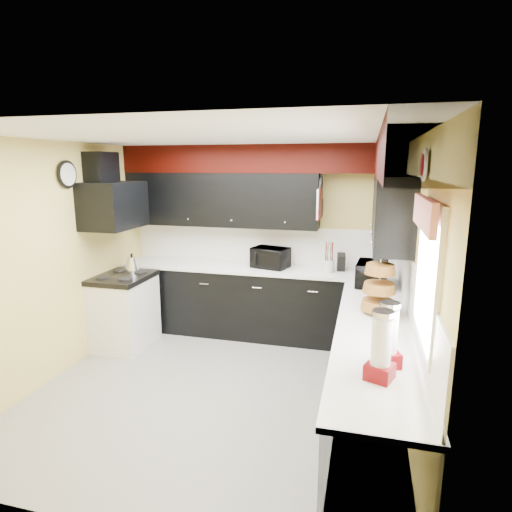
{
  "coord_description": "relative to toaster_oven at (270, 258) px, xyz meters",
  "views": [
    {
      "loc": [
        1.37,
        -3.77,
        2.25
      ],
      "look_at": [
        0.17,
        0.87,
        1.23
      ],
      "focal_mm": 30.0,
      "sensor_mm": 36.0,
      "label": 1
    }
  ],
  "objects": [
    {
      "name": "upper_right",
      "position": [
        1.43,
        -0.63,
        0.73
      ],
      "size": [
        0.35,
        1.8,
        0.7
      ],
      "primitive_type": "cube",
      "color": "black",
      "rests_on": "wall_right"
    },
    {
      "name": "pan_top",
      "position": [
        0.63,
        0.02,
        0.93
      ],
      "size": [
        0.03,
        0.22,
        0.4
      ],
      "primitive_type": null,
      "color": "black",
      "rests_on": "upper_back"
    },
    {
      "name": "upper_back",
      "position": [
        -0.69,
        0.1,
        0.73
      ],
      "size": [
        2.6,
        0.35,
        0.7
      ],
      "primitive_type": "cube",
      "color": "black",
      "rests_on": "wall_back"
    },
    {
      "name": "dispenser_a",
      "position": [
        1.36,
        -2.53,
        0.08
      ],
      "size": [
        0.2,
        0.2,
        0.42
      ],
      "primitive_type": null,
      "rotation": [
        0.0,
        0.0,
        0.36
      ],
      "color": "#5D1104",
      "rests_on": "counter_right"
    },
    {
      "name": "knife_block",
      "position": [
        0.91,
        0.04,
        -0.02
      ],
      "size": [
        0.11,
        0.15,
        0.22
      ],
      "primitive_type": "cube",
      "rotation": [
        0.0,
        0.0,
        0.11
      ],
      "color": "black",
      "rests_on": "counter_back"
    },
    {
      "name": "counter_right",
      "position": [
        1.31,
        -1.83,
        -0.15
      ],
      "size": [
        0.64,
        3.02,
        0.04
      ],
      "primitive_type": "cube",
      "color": "white",
      "rests_on": "cab_right"
    },
    {
      "name": "soffit_back",
      "position": [
        -0.19,
        0.09,
        1.25
      ],
      "size": [
        3.6,
        0.36,
        0.35
      ],
      "primitive_type": "cube",
      "color": "black",
      "rests_on": "wall_back"
    },
    {
      "name": "ground",
      "position": [
        -0.19,
        -1.53,
        -1.07
      ],
      "size": [
        3.6,
        3.6,
        0.0
      ],
      "primitive_type": "plane",
      "color": "gray",
      "rests_on": "ground"
    },
    {
      "name": "toaster_oven",
      "position": [
        0.0,
        0.0,
        0.0
      ],
      "size": [
        0.53,
        0.48,
        0.26
      ],
      "primitive_type": "imported",
      "rotation": [
        0.0,
        0.0,
        -0.27
      ],
      "color": "black",
      "rests_on": "counter_back"
    },
    {
      "name": "cut_board",
      "position": [
        0.64,
        -0.23,
        0.73
      ],
      "size": [
        0.03,
        0.26,
        0.35
      ],
      "primitive_type": "cube",
      "color": "white",
      "rests_on": "upper_back"
    },
    {
      "name": "window",
      "position": [
        1.59,
        -2.43,
        0.48
      ],
      "size": [
        0.03,
        0.86,
        0.96
      ],
      "primitive_type": null,
      "color": "white",
      "rests_on": "wall_right"
    },
    {
      "name": "utensil_crock",
      "position": [
        0.76,
        -0.05,
        -0.06
      ],
      "size": [
        0.18,
        0.18,
        0.15
      ],
      "primitive_type": "cylinder",
      "rotation": [
        0.0,
        0.0,
        0.39
      ],
      "color": "beige",
      "rests_on": "counter_back"
    },
    {
      "name": "pan_low",
      "position": [
        0.63,
        0.15,
        0.65
      ],
      "size": [
        0.03,
        0.24,
        0.42
      ],
      "primitive_type": null,
      "color": "black",
      "rests_on": "upper_back"
    },
    {
      "name": "dispenser_b",
      "position": [
        1.31,
        -2.73,
        0.08
      ],
      "size": [
        0.21,
        0.21,
        0.43
      ],
      "primitive_type": null,
      "rotation": [
        0.0,
        0.0,
        -0.37
      ],
      "color": "maroon",
      "rests_on": "counter_right"
    },
    {
      "name": "splash_right",
      "position": [
        1.6,
        -1.53,
        0.12
      ],
      "size": [
        0.02,
        3.6,
        0.5
      ],
      "primitive_type": "cube",
      "color": "white",
      "rests_on": "counter_right"
    },
    {
      "name": "ceiling",
      "position": [
        -0.19,
        -1.53,
        1.43
      ],
      "size": [
        3.6,
        3.6,
        0.06
      ],
      "primitive_type": "cube",
      "color": "white",
      "rests_on": "wall_back"
    },
    {
      "name": "hood_duct",
      "position": [
        -1.87,
        -0.78,
        1.13
      ],
      "size": [
        0.24,
        0.4,
        0.4
      ],
      "primitive_type": "cube",
      "color": "black",
      "rests_on": "wall_left"
    },
    {
      "name": "hood",
      "position": [
        -1.74,
        -0.78,
        0.71
      ],
      "size": [
        0.5,
        0.78,
        0.55
      ],
      "primitive_type": "cube",
      "color": "black",
      "rests_on": "wall_left"
    },
    {
      "name": "counter_back",
      "position": [
        -0.19,
        -0.03,
        -0.15
      ],
      "size": [
        3.62,
        0.64,
        0.04
      ],
      "primitive_type": "cube",
      "color": "white",
      "rests_on": "cab_back"
    },
    {
      "name": "valance",
      "position": [
        1.54,
        -2.43,
        0.88
      ],
      "size": [
        0.04,
        0.88,
        0.2
      ],
      "primitive_type": "cube",
      "color": "red",
      "rests_on": "wall_right"
    },
    {
      "name": "splash_back",
      "position": [
        -0.19,
        0.26,
        0.12
      ],
      "size": [
        3.6,
        0.02,
        0.5
      ],
      "primitive_type": "cube",
      "color": "white",
      "rests_on": "counter_back"
    },
    {
      "name": "baskets",
      "position": [
        1.33,
        -1.48,
        0.11
      ],
      "size": [
        0.27,
        0.27,
        0.5
      ],
      "primitive_type": null,
      "color": "brown",
      "rests_on": "upper_right"
    },
    {
      "name": "cooktop",
      "position": [
        -1.69,
        -0.78,
        -0.18
      ],
      "size": [
        0.62,
        0.77,
        0.06
      ],
      "primitive_type": "cube",
      "color": "black",
      "rests_on": "stove"
    },
    {
      "name": "pan_mid",
      "position": [
        0.63,
        -0.11,
        0.68
      ],
      "size": [
        0.03,
        0.28,
        0.46
      ],
      "primitive_type": null,
      "color": "black",
      "rests_on": "upper_back"
    },
    {
      "name": "soffit_right",
      "position": [
        1.43,
        -1.71,
        1.25
      ],
      "size": [
        0.36,
        3.24,
        0.35
      ],
      "primitive_type": "cube",
      "color": "black",
      "rests_on": "wall_right"
    },
    {
      "name": "cab_right",
      "position": [
        1.31,
        -1.83,
        -0.62
      ],
      "size": [
        0.6,
        3.0,
        0.9
      ],
      "primitive_type": "cube",
      "color": "black",
      "rests_on": "ground"
    },
    {
      "name": "deco_plate",
      "position": [
        1.58,
        -1.88,
        1.18
      ],
      "size": [
        0.03,
        0.24,
        0.24
      ],
      "primitive_type": null,
      "color": "white",
      "rests_on": "wall_right"
    },
    {
      "name": "clock",
      "position": [
        -1.96,
        -1.28,
        1.08
      ],
      "size": [
        0.03,
        0.3,
        0.3
      ],
      "primitive_type": null,
      "color": "black",
      "rests_on": "wall_left"
    },
    {
      "name": "microwave",
      "position": [
        1.28,
        -0.55,
        0.0
      ],
      "size": [
        0.36,
        0.5,
        0.26
      ],
      "primitive_type": "imported",
      "rotation": [
        0.0,
        0.0,
        1.49
      ],
      "color": "black",
      "rests_on": "counter_right"
    },
    {
      "name": "wall_left",
      "position": [
        -1.99,
        -1.53,
        0.18
      ],
      "size": [
        0.06,
        3.6,
        2.5
      ],
      "primitive_type": "cube",
      "color": "#E0C666",
      "rests_on": "ground"
    },
    {
      "name": "wall_back",
      "position": [
        -0.19,
        0.27,
        0.18
      ],
      "size": [
        3.6,
        0.06,
        2.5
      ],
      "primitive_type": "cube",
      "color": "#E0C666",
      "rests_on": "ground"
    },
    {
      "name": "stove",
      "position": [
        -1.69,
        -0.78,
        -0.64
      ],
      "size": [
        0.6,
        0.75,
        0.86
      ],
      "primitive_type": "cube",
      "color": "white",
      "rests_on": "ground"
    },
    {
      "name": "wall_right",
      "position": [
        1.61,
        -1.53,
        0.18
      ],
      "size": [
        0.06,
        3.6,
        2.5
      ],
      "primitive_type": "cube",
      "color": "#E0C666",
      "rests_on": "ground"
    },
    {
      "name": "cab_back",
      "position": [
        -0.19,
        -0.03,
        -0.62
      ],
      "size": [
        3.6,
        0.6,
        0.9
      ],
      "primitive_type": "cube",
      "color": "black",
      "rests_on": "ground"
    },
    {
      "name": "kettle",
      "position": [
        -1.73,
        -0.48,
        -0.07
      ],
      "size": [
        0.21,
        0.21,
        0.17
      ],
      "primitive_type": null,
      "rotation": [
        0.0,
        0.0,
        -0.12
      ],
      "color": "silver",
      "rests_on": "cooktop"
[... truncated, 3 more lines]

